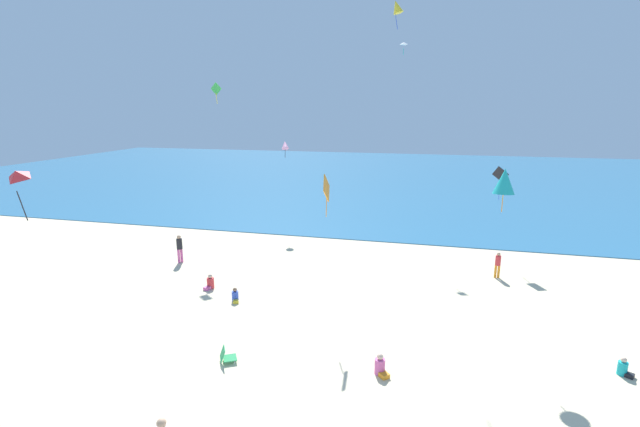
# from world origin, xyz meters

# --- Properties ---
(ground_plane) EXTENTS (120.00, 120.00, 0.00)m
(ground_plane) POSITION_xyz_m (0.00, 10.00, 0.00)
(ground_plane) COLOR beige
(ocean_water) EXTENTS (120.00, 60.00, 0.05)m
(ocean_water) POSITION_xyz_m (0.00, 49.04, 0.03)
(ocean_water) COLOR teal
(ocean_water) RESTS_ON ground_plane
(beach_chair_far_left) EXTENTS (0.74, 0.71, 0.57)m
(beach_chair_far_left) POSITION_xyz_m (-2.73, 2.97, 0.25)
(beach_chair_far_left) COLOR #2D9956
(beach_chair_far_left) RESTS_ON ground_plane
(person_0) EXTENTS (0.45, 0.45, 1.67)m
(person_0) POSITION_xyz_m (-9.99, 12.12, 0.96)
(person_0) COLOR #D8599E
(person_0) RESTS_ON ground_plane
(person_1) EXTENTS (0.50, 0.59, 0.66)m
(person_1) POSITION_xyz_m (-4.59, 7.86, 0.24)
(person_1) COLOR blue
(person_1) RESTS_ON ground_plane
(person_2) EXTENTS (0.63, 0.66, 0.75)m
(person_2) POSITION_xyz_m (2.71, 3.54, 0.28)
(person_2) COLOR #D8599E
(person_2) RESTS_ON ground_plane
(person_4) EXTENTS (0.45, 0.65, 0.75)m
(person_4) POSITION_xyz_m (-6.47, 8.99, 0.28)
(person_4) COLOR red
(person_4) RESTS_ON ground_plane
(person_5) EXTENTS (0.58, 0.51, 0.65)m
(person_5) POSITION_xyz_m (10.77, 5.46, 0.24)
(person_5) COLOR #19ADB2
(person_5) RESTS_ON ground_plane
(person_6) EXTENTS (0.32, 0.32, 1.42)m
(person_6) POSITION_xyz_m (7.79, 13.97, 0.82)
(person_6) COLOR orange
(person_6) RESTS_ON ground_plane
(kite_black) EXTENTS (0.85, 0.68, 2.01)m
(kite_black) POSITION_xyz_m (8.00, 17.43, 5.07)
(kite_black) COLOR black
(kite_orange) EXTENTS (0.22, 1.18, 1.82)m
(kite_orange) POSITION_xyz_m (-0.15, 7.65, 5.62)
(kite_orange) COLOR orange
(kite_white) EXTENTS (0.53, 0.46, 0.85)m
(kite_white) POSITION_xyz_m (1.82, 22.38, 13.11)
(kite_white) COLOR white
(kite_green) EXTENTS (0.78, 0.13, 1.31)m
(kite_green) POSITION_xyz_m (-9.26, 16.41, 10.01)
(kite_green) COLOR green
(kite_red) EXTENTS (0.75, 0.63, 1.58)m
(kite_red) POSITION_xyz_m (-7.43, -0.05, 7.03)
(kite_red) COLOR red
(kite_yellow) EXTENTS (0.67, 0.53, 1.34)m
(kite_yellow) POSITION_xyz_m (2.07, 12.51, 13.47)
(kite_yellow) COLOR yellow
(kite_teal) EXTENTS (0.87, 0.92, 1.68)m
(kite_teal) POSITION_xyz_m (6.70, 7.45, 6.23)
(kite_teal) COLOR #1EADAD
(kite_pink) EXTENTS (0.78, 0.91, 1.33)m
(kite_pink) POSITION_xyz_m (-6.38, 21.20, 6.23)
(kite_pink) COLOR pink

